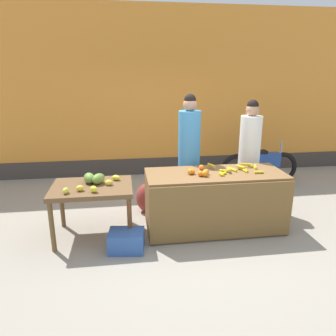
{
  "coord_description": "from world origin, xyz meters",
  "views": [
    {
      "loc": [
        -0.91,
        -4.03,
        2.16
      ],
      "look_at": [
        -0.31,
        0.15,
        0.89
      ],
      "focal_mm": 33.62,
      "sensor_mm": 36.0,
      "label": 1
    }
  ],
  "objects": [
    {
      "name": "produce_sack",
      "position": [
        -0.58,
        0.69,
        0.24
      ],
      "size": [
        0.46,
        0.43,
        0.47
      ],
      "primitive_type": "ellipsoid",
      "rotation": [
        0.0,
        0.0,
        2.67
      ],
      "color": "maroon",
      "rests_on": "ground"
    },
    {
      "name": "produce_crate",
      "position": [
        -0.93,
        -0.45,
        0.13
      ],
      "size": [
        0.48,
        0.37,
        0.26
      ],
      "primitive_type": "cube",
      "rotation": [
        0.0,
        0.0,
        -0.13
      ],
      "color": "#3359A5",
      "rests_on": "ground"
    },
    {
      "name": "banana_bunch_pile",
      "position": [
        0.66,
        0.04,
        0.87
      ],
      "size": [
        0.72,
        0.46,
        0.07
      ],
      "color": "gold",
      "rests_on": "fruit_stall_counter"
    },
    {
      "name": "ground_plane",
      "position": [
        0.0,
        0.0,
        0.0
      ],
      "size": [
        24.0,
        24.0,
        0.0
      ],
      "primitive_type": "plane",
      "color": "gray"
    },
    {
      "name": "orange_pile",
      "position": [
        0.09,
        -0.05,
        0.88
      ],
      "size": [
        0.29,
        0.38,
        0.09
      ],
      "color": "orange",
      "rests_on": "fruit_stall_counter"
    },
    {
      "name": "vendor_woman_white_shirt",
      "position": [
        1.09,
        0.68,
        0.89
      ],
      "size": [
        0.34,
        0.34,
        1.78
      ],
      "color": "#33333D",
      "rests_on": "ground"
    },
    {
      "name": "mango_papaya_pile",
      "position": [
        -1.32,
        0.06,
        0.79
      ],
      "size": [
        0.73,
        0.56,
        0.14
      ],
      "color": "#D2D33E",
      "rests_on": "side_table_wooden"
    },
    {
      "name": "market_wall_back",
      "position": [
        0.0,
        2.8,
        1.72
      ],
      "size": [
        9.65,
        0.23,
        3.5
      ],
      "color": "orange",
      "rests_on": "ground"
    },
    {
      "name": "fruit_stall_counter",
      "position": [
        0.33,
        -0.01,
        0.42
      ],
      "size": [
        1.93,
        0.79,
        0.84
      ],
      "color": "brown",
      "rests_on": "ground"
    },
    {
      "name": "parked_motorcycle",
      "position": [
        1.76,
        1.69,
        0.4
      ],
      "size": [
        1.6,
        0.18,
        0.88
      ],
      "color": "black",
      "rests_on": "ground"
    },
    {
      "name": "side_table_wooden",
      "position": [
        -1.36,
        0.0,
        0.64
      ],
      "size": [
        1.06,
        0.78,
        0.73
      ],
      "color": "brown",
      "rests_on": "ground"
    },
    {
      "name": "vendor_woman_blue_shirt",
      "position": [
        0.09,
        0.63,
        0.95
      ],
      "size": [
        0.34,
        0.34,
        1.88
      ],
      "color": "#33333D",
      "rests_on": "ground"
    }
  ]
}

